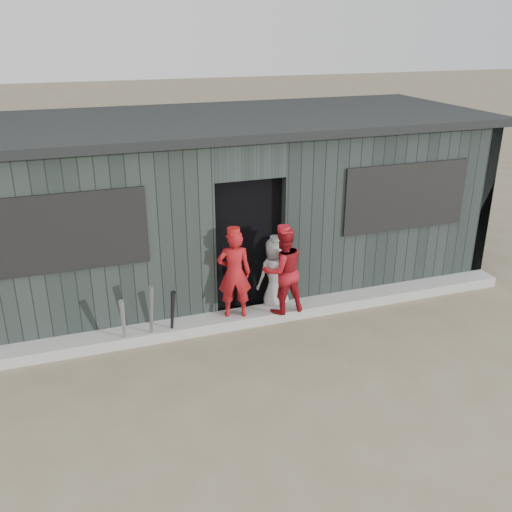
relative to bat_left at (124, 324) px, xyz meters
name	(u,v)px	position (x,y,z in m)	size (l,w,h in m)	color
ground	(307,393)	(1.84, -1.64, -0.38)	(80.00, 80.00, 0.00)	#6F644D
curb	(256,316)	(1.84, 0.18, -0.30)	(8.00, 0.36, 0.15)	#A4A49F
bat_left	(124,324)	(0.00, 0.00, 0.00)	(0.07, 0.07, 0.76)	gray
bat_mid	(151,314)	(0.36, 0.02, 0.06)	(0.07, 0.07, 0.87)	slate
bat_right	(172,315)	(0.64, 0.05, -0.01)	(0.07, 0.07, 0.73)	black
player_red_left	(234,274)	(1.53, 0.17, 0.40)	(0.46, 0.30, 1.26)	#A21418
player_red_right	(283,270)	(2.20, 0.08, 0.39)	(0.60, 0.47, 1.24)	maroon
player_grey_back	(275,275)	(2.22, 0.42, 0.18)	(0.55, 0.36, 1.12)	#AAAAAA
dugout	(221,201)	(1.84, 1.87, 0.91)	(8.30, 3.30, 2.62)	black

